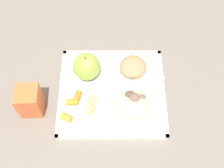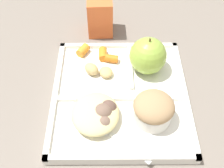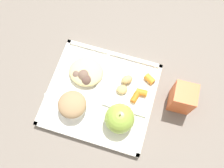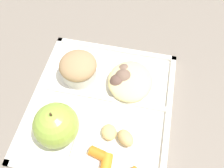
{
  "view_description": "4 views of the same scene",
  "coord_description": "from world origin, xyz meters",
  "px_view_note": "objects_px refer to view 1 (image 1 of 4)",
  "views": [
    {
      "loc": [
        0.0,
        -0.39,
        0.76
      ],
      "look_at": [
        0.0,
        0.01,
        0.05
      ],
      "focal_mm": 45.58,
      "sensor_mm": 36.0,
      "label": 1
    },
    {
      "loc": [
        0.39,
        -0.02,
        0.51
      ],
      "look_at": [
        0.01,
        -0.02,
        0.06
      ],
      "focal_mm": 47.07,
      "sensor_mm": 36.0,
      "label": 2
    },
    {
      "loc": [
        -0.1,
        0.21,
        0.73
      ],
      "look_at": [
        -0.03,
        -0.03,
        0.04
      ],
      "focal_mm": 40.05,
      "sensor_mm": 36.0,
      "label": 3
    },
    {
      "loc": [
        -0.22,
        -0.07,
        0.46
      ],
      "look_at": [
        0.02,
        -0.02,
        0.07
      ],
      "focal_mm": 38.5,
      "sensor_mm": 36.0,
      "label": 4
    }
  ],
  "objects_px": {
    "bran_muffin": "(132,69)",
    "milk_carton": "(29,100)",
    "plastic_fork": "(146,97)",
    "green_apple": "(86,66)",
    "lunch_tray": "(112,93)"
  },
  "relations": [
    {
      "from": "plastic_fork",
      "to": "milk_carton",
      "type": "bearing_deg",
      "value": -175.02
    },
    {
      "from": "plastic_fork",
      "to": "green_apple",
      "type": "bearing_deg",
      "value": 155.52
    },
    {
      "from": "green_apple",
      "to": "bran_muffin",
      "type": "relative_size",
      "value": 1.13
    },
    {
      "from": "lunch_tray",
      "to": "green_apple",
      "type": "bearing_deg",
      "value": 140.27
    },
    {
      "from": "lunch_tray",
      "to": "plastic_fork",
      "type": "relative_size",
      "value": 2.37
    },
    {
      "from": "green_apple",
      "to": "milk_carton",
      "type": "xyz_separation_m",
      "value": [
        -0.15,
        -0.11,
        -0.01
      ]
    },
    {
      "from": "green_apple",
      "to": "bran_muffin",
      "type": "height_order",
      "value": "green_apple"
    },
    {
      "from": "lunch_tray",
      "to": "plastic_fork",
      "type": "distance_m",
      "value": 0.1
    },
    {
      "from": "plastic_fork",
      "to": "bran_muffin",
      "type": "bearing_deg",
      "value": 116.03
    },
    {
      "from": "green_apple",
      "to": "plastic_fork",
      "type": "height_order",
      "value": "green_apple"
    },
    {
      "from": "bran_muffin",
      "to": "plastic_fork",
      "type": "bearing_deg",
      "value": -63.97
    },
    {
      "from": "plastic_fork",
      "to": "lunch_tray",
      "type": "bearing_deg",
      "value": 169.97
    },
    {
      "from": "bran_muffin",
      "to": "lunch_tray",
      "type": "bearing_deg",
      "value": -134.86
    },
    {
      "from": "lunch_tray",
      "to": "milk_carton",
      "type": "bearing_deg",
      "value": -168.43
    },
    {
      "from": "bran_muffin",
      "to": "milk_carton",
      "type": "distance_m",
      "value": 0.31
    }
  ]
}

